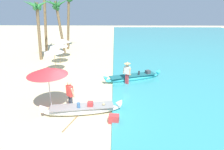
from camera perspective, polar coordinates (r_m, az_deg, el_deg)
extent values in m
plane|color=beige|center=(10.39, -8.71, -10.59)|extent=(80.00, 80.00, 0.00)
ellipsoid|color=white|center=(10.11, -8.81, -10.21)|extent=(3.87, 1.28, 0.41)
cone|color=white|center=(10.21, -19.47, -9.25)|extent=(0.47, 0.49, 0.50)
cone|color=white|center=(10.09, 1.79, -8.32)|extent=(0.47, 0.49, 0.50)
cube|color=gray|center=(10.00, -8.87, -9.19)|extent=(3.27, 1.21, 0.04)
sphere|color=tan|center=(9.95, -2.51, -8.63)|extent=(0.15, 0.15, 0.15)
cube|color=#B73333|center=(9.90, -6.43, -8.54)|extent=(0.28, 0.26, 0.26)
cylinder|color=#386699|center=(9.84, -9.88, -8.84)|extent=(0.16, 0.16, 0.29)
ellipsoid|color=#33B2BC|center=(14.09, 6.10, -0.86)|extent=(4.09, 1.96, 0.41)
cone|color=#33B2BC|center=(13.34, -1.72, -0.82)|extent=(0.51, 0.51, 0.47)
cone|color=#33B2BC|center=(14.89, 13.18, 0.95)|extent=(0.51, 0.51, 0.47)
cube|color=#1C6267|center=(14.01, 6.13, -0.08)|extent=(3.47, 1.76, 0.04)
cube|color=#424247|center=(14.44, 10.56, 0.87)|extent=(0.42, 0.43, 0.26)
cylinder|color=#2D2D33|center=(14.06, 7.97, 0.57)|extent=(0.12, 0.12, 0.31)
sphere|color=tan|center=(13.89, 5.36, 0.11)|extent=(0.16, 0.16, 0.16)
cylinder|color=#B2383D|center=(13.21, 4.69, -1.38)|extent=(0.14, 0.14, 0.81)
cylinder|color=#B2383D|center=(13.28, 4.17, -1.25)|extent=(0.14, 0.14, 0.81)
cube|color=silver|center=(13.01, 4.51, 1.43)|extent=(0.42, 0.38, 0.53)
cylinder|color=tan|center=(12.90, 5.34, 1.00)|extent=(0.18, 0.21, 0.48)
cylinder|color=tan|center=(13.12, 3.59, 1.39)|extent=(0.18, 0.21, 0.48)
sphere|color=tan|center=(12.89, 4.56, 3.04)|extent=(0.22, 0.22, 0.22)
cylinder|color=tan|center=(12.86, 4.57, 3.38)|extent=(0.44, 0.44, 0.02)
cone|color=tan|center=(12.84, 4.58, 3.68)|extent=(0.26, 0.26, 0.12)
cylinder|color=#333842|center=(10.53, -12.33, -7.88)|extent=(0.14, 0.14, 0.80)
cylinder|color=#333842|center=(10.43, -11.90, -8.15)|extent=(0.14, 0.14, 0.80)
cube|color=#DB3D38|center=(10.17, -12.41, -4.57)|extent=(0.41, 0.41, 0.59)
cylinder|color=tan|center=(10.38, -13.00, -4.39)|extent=(0.20, 0.21, 0.54)
cylinder|color=tan|center=(10.02, -11.55, -5.20)|extent=(0.20, 0.21, 0.54)
sphere|color=tan|center=(10.00, -12.59, -2.42)|extent=(0.22, 0.22, 0.22)
cylinder|color=#B7B7BC|center=(10.42, -17.99, -4.06)|extent=(0.05, 0.05, 2.34)
cone|color=red|center=(10.06, -18.61, 1.11)|extent=(2.02, 2.02, 0.39)
cylinder|color=#333338|center=(10.93, -17.33, -9.51)|extent=(0.36, 0.36, 0.06)
cylinder|color=#8E6B47|center=(16.42, -16.52, 4.26)|extent=(0.04, 0.04, 1.90)
cone|color=silver|center=(16.22, -16.81, 6.96)|extent=(1.60, 1.60, 0.32)
cylinder|color=#8E6B47|center=(18.51, -15.24, 6.19)|extent=(0.04, 0.04, 1.90)
cone|color=silver|center=(18.34, -15.47, 8.61)|extent=(1.60, 1.60, 0.32)
cylinder|color=#8E6B47|center=(20.55, -14.28, 7.68)|extent=(0.04, 0.04, 1.90)
cone|color=silver|center=(20.40, -14.48, 9.86)|extent=(1.60, 1.60, 0.32)
cylinder|color=brown|center=(23.93, -12.79, 14.80)|extent=(0.88, 0.28, 6.24)
cylinder|color=brown|center=(22.25, -15.05, 13.27)|extent=(0.76, 0.28, 5.51)
cone|color=#287033|center=(22.02, -14.99, 19.73)|extent=(1.80, 0.41, 1.14)
cone|color=#287033|center=(22.50, -15.73, 19.72)|extent=(0.77, 1.46, 1.03)
cone|color=#287033|center=(22.64, -17.03, 19.43)|extent=(1.63, 1.57, 1.27)
cone|color=#287033|center=(21.96, -17.63, 19.72)|extent=(1.68, 1.49, 0.90)
cone|color=#287033|center=(21.72, -16.18, 19.49)|extent=(0.89, 1.57, 1.20)
cylinder|color=brown|center=(22.69, -19.13, 14.59)|extent=(0.81, 0.28, 6.77)
cylinder|color=brown|center=(20.02, -20.80, 11.72)|extent=(0.57, 0.28, 5.38)
cone|color=#337F3D|center=(19.69, -20.20, 19.05)|extent=(1.47, 0.48, 0.90)
cone|color=#337F3D|center=(20.16, -20.21, 19.00)|extent=(1.15, 1.89, 1.00)
cone|color=#337F3D|center=(20.16, -22.25, 18.81)|extent=(1.69, 1.17, 0.92)
cone|color=#337F3D|center=(19.67, -22.65, 18.63)|extent=(1.51, 1.30, 1.02)
cone|color=#337F3D|center=(19.40, -21.58, 18.89)|extent=(0.61, 1.52, 0.89)
cube|color=#C63838|center=(9.31, 0.56, -12.87)|extent=(0.52, 0.37, 0.42)
cylinder|color=#8E6B47|center=(9.58, -11.98, -13.59)|extent=(0.54, 1.45, 0.05)
ellipsoid|color=#2D60B7|center=(10.12, -9.75, -11.39)|extent=(0.41, 0.31, 0.03)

